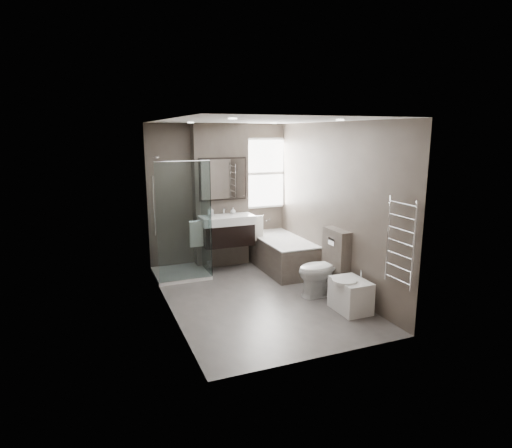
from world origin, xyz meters
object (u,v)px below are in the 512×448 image
vanity (227,230)px  bidet (350,295)px  toilet (323,269)px  bathtub (282,252)px

vanity → bidet: 2.63m
toilet → bidet: bearing=1.7°
vanity → bidet: (1.01, -2.37, -0.50)m
bathtub → bidet: 2.05m
toilet → bidet: size_ratio=1.41×
bathtub → toilet: size_ratio=1.98×
bathtub → toilet: 1.39m
toilet → bathtub: bearing=179.8°
vanity → bidet: vanity is taller
vanity → toilet: bearing=-60.4°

